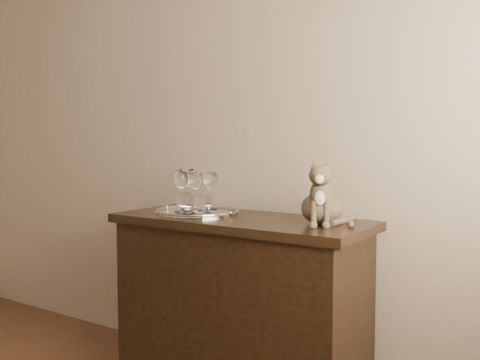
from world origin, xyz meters
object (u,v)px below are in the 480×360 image
object	(u,v)px
tray	(197,213)
wine_glass_a	(192,189)
wine_glass_d	(196,191)
tumbler_a	(203,205)
cat	(322,192)
wine_glass_c	(181,190)
tumbler_b	(186,204)
wine_glass_b	(211,190)
sideboard	(240,308)

from	to	relation	value
tray	wine_glass_a	xyz separation A→B (m)	(-0.10, 0.08, 0.11)
wine_glass_d	tumbler_a	world-z (taller)	wine_glass_d
wine_glass_a	cat	xyz separation A→B (m)	(0.74, -0.05, 0.03)
tray	wine_glass_c	size ratio (longest dim) A/B	1.92
tumbler_b	tumbler_a	bearing A→B (deg)	15.92
wine_glass_b	wine_glass_d	xyz separation A→B (m)	(-0.03, -0.09, 0.00)
cat	tumbler_a	bearing A→B (deg)	169.50
tumbler_b	wine_glass_b	bearing A→B (deg)	88.95
sideboard	tumbler_b	bearing A→B (deg)	-159.04
wine_glass_a	tumbler_b	xyz separation A→B (m)	(0.10, -0.17, -0.05)
tumbler_a	cat	xyz separation A→B (m)	(0.56, 0.10, 0.08)
tumbler_b	cat	xyz separation A→B (m)	(0.64, 0.12, 0.08)
sideboard	wine_glass_a	size ratio (longest dim) A/B	5.94
wine_glass_a	wine_glass_d	bearing A→B (deg)	-40.01
wine_glass_d	tumbler_b	bearing A→B (deg)	-78.02
tumbler_a	tumbler_b	size ratio (longest dim) A/B	0.88
sideboard	wine_glass_b	distance (m)	0.59
wine_glass_c	tumbler_a	size ratio (longest dim) A/B	2.42
wine_glass_b	cat	size ratio (longest dim) A/B	0.71
wine_glass_d	sideboard	bearing A→B (deg)	-2.15
wine_glass_a	wine_glass_b	size ratio (longest dim) A/B	1.05
sideboard	tumbler_b	xyz separation A→B (m)	(-0.24, -0.09, 0.48)
tray	wine_glass_a	bearing A→B (deg)	140.60
sideboard	wine_glass_d	xyz separation A→B (m)	(-0.27, 0.01, 0.53)
wine_glass_a	wine_glass_d	world-z (taller)	wine_glass_a
tumbler_a	wine_glass_a	bearing A→B (deg)	141.57
tray	wine_glass_b	size ratio (longest dim) A/B	2.08
tumbler_b	cat	distance (m)	0.66
tray	tumbler_a	distance (m)	0.11
tumbler_a	tumbler_b	distance (m)	0.09
sideboard	tumbler_b	world-z (taller)	tumbler_b
wine_glass_a	tumbler_a	size ratio (longest dim) A/B	2.35
sideboard	wine_glass_b	bearing A→B (deg)	157.86
wine_glass_a	wine_glass_d	size ratio (longest dim) A/B	1.02
tray	tumbler_a	size ratio (longest dim) A/B	4.65
sideboard	wine_glass_a	xyz separation A→B (m)	(-0.34, 0.07, 0.53)
tray	wine_glass_d	world-z (taller)	wine_glass_d
wine_glass_a	tumbler_a	bearing A→B (deg)	-38.43
wine_glass_b	cat	world-z (taller)	cat
wine_glass_c	wine_glass_d	size ratio (longest dim) A/B	1.05
wine_glass_c	tray	bearing A→B (deg)	10.50
tray	wine_glass_c	world-z (taller)	wine_glass_c
wine_glass_b	wine_glass_c	xyz separation A→B (m)	(-0.09, -0.12, 0.01)
sideboard	wine_glass_a	world-z (taller)	wine_glass_a
wine_glass_c	wine_glass_d	xyz separation A→B (m)	(0.07, 0.03, -0.00)
sideboard	tumbler_a	bearing A→B (deg)	-156.56
tumbler_b	cat	bearing A→B (deg)	10.52
tray	wine_glass_b	bearing A→B (deg)	88.11
wine_glass_a	wine_glass_d	xyz separation A→B (m)	(0.08, -0.06, -0.00)
tray	wine_glass_a	world-z (taller)	wine_glass_a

